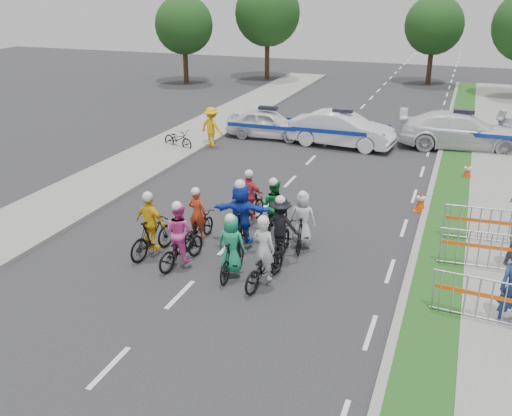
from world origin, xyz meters
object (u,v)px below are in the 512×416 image
(parked_bike, at_px, (178,139))
(rider_0, at_px, (264,262))
(police_car_2, at_px, (462,131))
(barrier_2, at_px, (479,226))
(rider_9, at_px, (250,203))
(police_car_0, at_px, (268,124))
(rider_1, at_px, (232,252))
(rider_8, at_px, (274,214))
(tree_4, at_px, (434,25))
(rider_7, at_px, (303,225))
(cone_0, at_px, (421,201))
(barrier_0, at_px, (478,300))
(rider_6, at_px, (198,224))
(tree_3, at_px, (267,13))
(barrier_1, at_px, (479,251))
(tree_0, at_px, (184,25))
(rider_5, at_px, (241,219))
(marshal_hiviz, at_px, (212,127))
(rider_3, at_px, (152,231))
(cone_1, at_px, (468,171))
(rider_4, at_px, (281,234))
(rider_2, at_px, (180,241))
(police_car_1, at_px, (342,129))

(parked_bike, bearing_deg, rider_0, -126.09)
(police_car_2, distance_m, barrier_2, 10.61)
(rider_9, xyz_separation_m, police_car_0, (-3.02, 10.32, -0.02))
(rider_1, bearing_deg, rider_8, -95.03)
(rider_9, bearing_deg, rider_8, 159.20)
(parked_bike, xyz_separation_m, tree_4, (9.15, 22.32, 3.75))
(rider_7, xyz_separation_m, cone_0, (2.88, 4.07, -0.34))
(rider_7, height_order, barrier_0, rider_7)
(rider_6, xyz_separation_m, rider_9, (0.93, 1.75, 0.13))
(rider_6, distance_m, cone_0, 7.49)
(police_car_0, bearing_deg, tree_3, 17.38)
(rider_9, distance_m, barrier_1, 6.72)
(tree_0, bearing_deg, barrier_0, -52.32)
(rider_5, distance_m, parked_bike, 10.87)
(barrier_2, bearing_deg, rider_8, -165.28)
(tree_3, bearing_deg, marshal_hiviz, -77.96)
(rider_5, relative_size, barrier_2, 1.03)
(rider_1, height_order, tree_3, tree_3)
(rider_3, relative_size, rider_7, 1.09)
(rider_5, relative_size, barrier_1, 1.03)
(tree_0, relative_size, tree_3, 0.86)
(rider_1, xyz_separation_m, police_car_0, (-3.80, 13.65, -0.01))
(barrier_0, bearing_deg, cone_1, 92.31)
(rider_4, xyz_separation_m, rider_9, (-1.63, 1.93, -0.02))
(rider_8, bearing_deg, rider_0, 110.55)
(rider_0, xyz_separation_m, rider_6, (-2.62, 1.69, -0.05))
(rider_1, height_order, rider_4, rider_4)
(rider_0, distance_m, rider_4, 1.52)
(rider_0, height_order, tree_4, tree_4)
(cone_1, height_order, tree_0, tree_0)
(marshal_hiviz, relative_size, tree_3, 0.25)
(rider_1, relative_size, rider_8, 0.95)
(rider_0, distance_m, tree_0, 31.27)
(barrier_2, height_order, cone_0, barrier_2)
(rider_3, distance_m, marshal_hiviz, 11.31)
(rider_4, height_order, rider_9, rider_4)
(police_car_0, bearing_deg, police_car_2, -84.34)
(police_car_0, xyz_separation_m, parked_bike, (-3.17, -3.29, -0.24))
(rider_3, relative_size, tree_0, 0.30)
(cone_0, bearing_deg, rider_9, -148.47)
(tree_4, bearing_deg, rider_4, -92.45)
(rider_2, height_order, rider_6, rider_2)
(rider_8, distance_m, police_car_2, 13.01)
(marshal_hiviz, relative_size, cone_0, 2.59)
(rider_8, bearing_deg, cone_1, -118.77)
(rider_3, bearing_deg, rider_0, -176.94)
(rider_3, bearing_deg, tree_4, -87.55)
(rider_2, distance_m, tree_0, 29.91)
(marshal_hiviz, xyz_separation_m, barrier_1, (11.55, -8.73, -0.35))
(rider_6, relative_size, police_car_1, 0.36)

